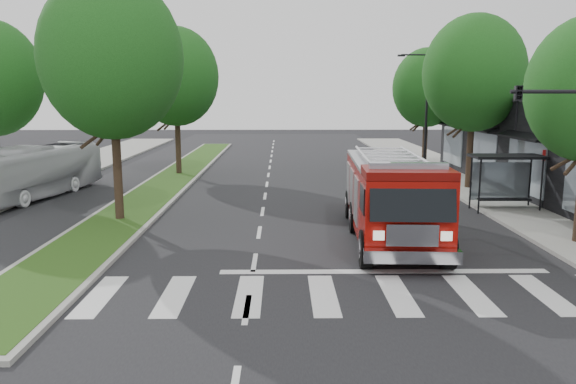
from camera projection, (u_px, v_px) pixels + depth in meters
The scene contains 11 objects.
ground at pixel (254, 263), 18.03m from camera, with size 140.00×140.00×0.00m, color black.
sidewalk_right at pixel (514, 201), 28.02m from camera, with size 5.00×80.00×0.15m, color gray.
median at pixel (173, 178), 35.68m from camera, with size 3.00×50.00×0.15m.
bus_shelter at pixel (505, 167), 25.84m from camera, with size 3.20×1.60×2.61m.
tree_right_mid at pixel (474, 73), 30.85m from camera, with size 5.60×5.60×9.72m.
tree_right_far at pixel (427, 88), 40.82m from camera, with size 5.00×5.00×8.73m.
tree_median_near at pixel (112, 58), 22.71m from camera, with size 5.80×5.80×10.16m.
tree_median_far at pixel (176, 77), 36.56m from camera, with size 5.60×5.60×9.72m.
streetlight_right_far at pixel (424, 108), 37.09m from camera, with size 2.11×0.20×8.00m.
fire_engine at pixel (391, 198), 20.78m from camera, with size 3.34×9.56×3.27m.
city_bus at pixel (35, 172), 29.30m from camera, with size 2.29×9.80×2.73m, color silver.
Camera 1 is at (0.87, -17.39, 5.32)m, focal length 35.00 mm.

